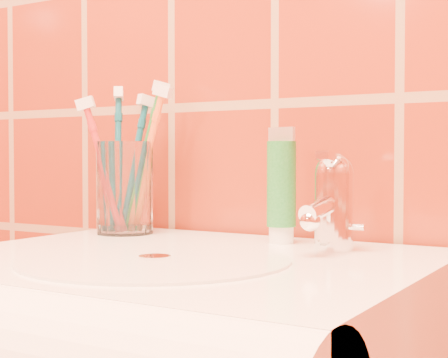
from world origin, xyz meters
The scene contains 8 objects.
glass_tumbler centered at (-0.20, 1.10, 0.92)m, with size 0.08×0.08×0.14m, color white.
toothpaste_tube centered at (0.05, 1.12, 0.92)m, with size 0.04×0.04×0.15m.
faucet centered at (0.14, 1.09, 0.91)m, with size 0.05×0.11×0.12m.
toothbrush_0 centered at (-0.20, 1.13, 0.95)m, with size 0.04×0.07×0.21m, color #0C546C, non-canonical shape.
toothbrush_1 centered at (-0.18, 1.13, 0.96)m, with size 0.07×0.05×0.23m, color #217E30, non-canonical shape.
toothbrush_2 centered at (-0.22, 1.12, 0.96)m, with size 0.06×0.07×0.23m, color #0C546C, non-canonical shape.
toothbrush_3 centered at (-0.22, 1.08, 0.95)m, with size 0.07×0.05×0.21m, color red, non-canonical shape.
toothbrush_4 centered at (-0.17, 1.12, 0.96)m, with size 0.08×0.03×0.22m, color orange, non-canonical shape.
Camera 1 is at (0.45, 0.31, 0.96)m, focal length 55.00 mm.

